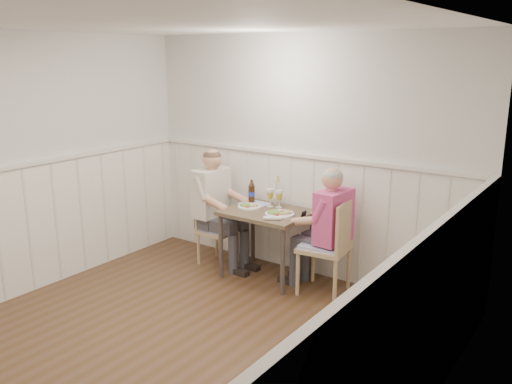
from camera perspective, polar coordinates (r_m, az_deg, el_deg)
ground_plane at (r=4.66m, az=-10.02°, el=-16.54°), size 4.50×4.50×0.00m
room_shell at (r=4.10m, az=-10.92°, el=2.01°), size 4.04×4.54×2.60m
wainscot at (r=4.82m, az=-4.58°, el=-6.21°), size 4.00×4.49×1.34m
dining_table at (r=5.82m, az=1.13°, el=-2.97°), size 0.89×0.70×0.75m
chair_right at (r=5.50m, az=7.81°, el=-5.39°), size 0.51×0.51×0.98m
chair_left at (r=6.30m, az=-4.38°, el=-3.65°), size 0.39×0.39×0.81m
man_in_pink at (r=5.52m, az=7.71°, el=-5.08°), size 0.64×0.44×1.33m
diner_cream at (r=6.25m, az=-4.42°, el=-2.50°), size 0.65×0.45×1.37m
plate_man at (r=5.64m, az=2.38°, el=-2.20°), size 0.31×0.31×0.08m
plate_diner at (r=5.92m, az=-0.83°, el=-1.44°), size 0.26×0.26×0.07m
beer_glass_a at (r=5.89m, az=2.45°, el=-0.43°), size 0.08×0.08×0.19m
beer_glass_b at (r=5.92m, az=1.51°, el=-0.30°), size 0.08×0.08×0.20m
beer_bottle at (r=6.09m, az=-0.47°, el=-0.05°), size 0.07×0.07×0.26m
rolled_napkin at (r=5.47m, az=1.73°, el=-2.78°), size 0.18×0.13×0.04m
grass_vase at (r=6.03m, az=2.12°, el=0.17°), size 0.04×0.04×0.35m
gingham_mat at (r=6.06m, az=-0.15°, el=-1.24°), size 0.33×0.27×0.01m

